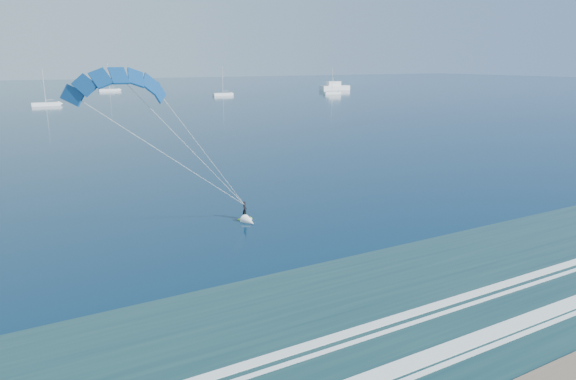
# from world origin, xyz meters

# --- Properties ---
(kitesurfer_rig) EXTENTS (17.90, 9.22, 15.55)m
(kitesurfer_rig) POSITION_xyz_m (-8.66, 28.37, 7.86)
(kitesurfer_rig) COLOR #8DE41A
(kitesurfer_rig) RESTS_ON ground
(motor_yacht) EXTENTS (16.33, 4.36, 6.57)m
(motor_yacht) POSITION_xyz_m (131.64, 210.81, 1.78)
(motor_yacht) COLOR white
(motor_yacht) RESTS_ON ground
(sailboat_3) EXTENTS (9.12, 2.40, 12.60)m
(sailboat_3) POSITION_xyz_m (-6.86, 181.76, 0.69)
(sailboat_3) COLOR white
(sailboat_3) RESTS_ON ground
(sailboat_4) EXTENTS (10.21, 2.40, 13.68)m
(sailboat_4) POSITION_xyz_m (29.01, 259.64, 0.69)
(sailboat_4) COLOR white
(sailboat_4) RESTS_ON ground
(sailboat_5) EXTENTS (8.91, 2.40, 12.14)m
(sailboat_5) POSITION_xyz_m (65.55, 200.62, 0.68)
(sailboat_5) COLOR white
(sailboat_5) RESTS_ON ground
(sailboat_6) EXTENTS (8.52, 2.40, 11.57)m
(sailboat_6) POSITION_xyz_m (112.72, 185.27, 0.68)
(sailboat_6) COLOR white
(sailboat_6) RESTS_ON ground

